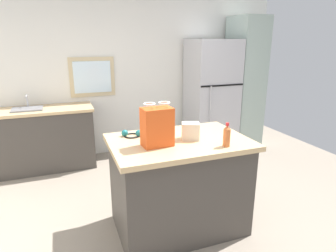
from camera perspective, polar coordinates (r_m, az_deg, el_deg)
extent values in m
plane|color=gray|center=(3.10, 3.99, -19.47)|extent=(6.19, 6.19, 0.00)
cube|color=silver|center=(4.85, -7.76, 9.73)|extent=(5.15, 0.10, 2.52)
cube|color=#CCB78C|center=(4.70, -14.64, 9.31)|extent=(0.68, 0.04, 0.60)
cube|color=white|center=(4.68, -14.61, 9.29)|extent=(0.56, 0.02, 0.48)
cube|color=#423D38|center=(2.90, 2.11, -11.80)|extent=(1.20, 0.79, 0.88)
cube|color=tan|center=(2.72, 2.21, -3.17)|extent=(1.28, 0.87, 0.05)
cube|color=#B7B7BC|center=(4.98, 8.48, 5.91)|extent=(0.76, 0.67, 1.84)
cube|color=black|center=(4.65, 10.63, 7.82)|extent=(0.75, 0.01, 0.02)
cylinder|color=#B7B7BC|center=(4.61, 8.27, 2.72)|extent=(0.02, 0.02, 0.83)
cube|color=#9EB2A8|center=(5.29, 14.73, 8.18)|extent=(0.48, 0.64, 2.20)
cube|color=#423D38|center=(4.57, -22.71, -2.54)|extent=(1.30, 0.56, 0.86)
cube|color=tan|center=(4.45, -23.34, 2.93)|extent=(1.34, 0.60, 0.04)
cube|color=slate|center=(4.47, -25.79, 2.30)|extent=(0.40, 0.32, 0.14)
cylinder|color=#B7B7BC|center=(4.58, -25.87, 4.39)|extent=(0.03, 0.03, 0.18)
cylinder|color=#B7B7BC|center=(4.50, -26.07, 5.28)|extent=(0.02, 0.14, 0.02)
cube|color=#DB511E|center=(2.51, -2.14, -0.20)|extent=(0.27, 0.18, 0.34)
torus|color=white|center=(2.44, -3.66, 4.37)|extent=(0.11, 0.11, 0.01)
torus|color=white|center=(2.48, -0.76, 4.60)|extent=(0.11, 0.11, 0.01)
cube|color=beige|center=(2.70, 4.42, -1.01)|extent=(0.19, 0.17, 0.16)
cylinder|color=#C66633|center=(2.57, 11.43, -2.26)|extent=(0.06, 0.06, 0.16)
cone|color=#C66633|center=(2.54, 11.55, -0.26)|extent=(0.06, 0.06, 0.03)
cylinder|color=red|center=(2.53, 11.58, 0.34)|extent=(0.03, 0.03, 0.02)
torus|color=black|center=(2.82, -7.11, -1.89)|extent=(0.20, 0.20, 0.01)
sphere|color=#19666B|center=(2.80, -5.75, -1.43)|extent=(0.06, 0.06, 0.06)
sphere|color=#19666B|center=(2.82, -8.49, -1.39)|extent=(0.06, 0.06, 0.06)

